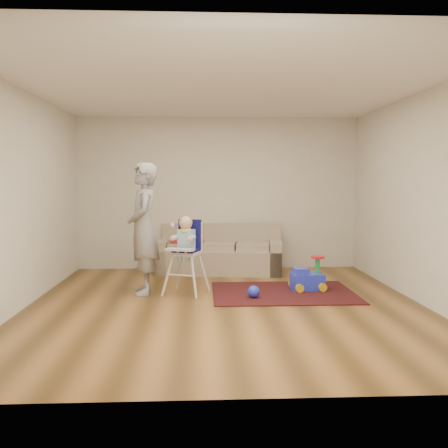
{
  "coord_description": "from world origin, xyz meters",
  "views": [
    {
      "loc": [
        -0.32,
        -6.21,
        1.57
      ],
      "look_at": [
        0.0,
        0.4,
        1.0
      ],
      "focal_mm": 40.0,
      "sensor_mm": 36.0,
      "label": 1
    }
  ],
  "objects_px": {
    "adult": "(143,229)",
    "toy_ball": "(254,292)",
    "ride_on_toy": "(307,273)",
    "sofa": "(219,249)",
    "side_table": "(181,258)",
    "high_chair": "(186,256)"
  },
  "relations": [
    {
      "from": "high_chair",
      "to": "toy_ball",
      "type": "bearing_deg",
      "value": -1.28
    },
    {
      "from": "adult",
      "to": "toy_ball",
      "type": "bearing_deg",
      "value": 65.93
    },
    {
      "from": "toy_ball",
      "to": "adult",
      "type": "xyz_separation_m",
      "value": [
        -1.5,
        0.41,
        0.82
      ]
    },
    {
      "from": "sofa",
      "to": "side_table",
      "type": "height_order",
      "value": "sofa"
    },
    {
      "from": "sofa",
      "to": "high_chair",
      "type": "distance_m",
      "value": 1.69
    },
    {
      "from": "high_chair",
      "to": "side_table",
      "type": "bearing_deg",
      "value": 115.63
    },
    {
      "from": "side_table",
      "to": "ride_on_toy",
      "type": "bearing_deg",
      "value": -42.74
    },
    {
      "from": "sofa",
      "to": "adult",
      "type": "distance_m",
      "value": 1.99
    },
    {
      "from": "sofa",
      "to": "toy_ball",
      "type": "distance_m",
      "value": 2.04
    },
    {
      "from": "sofa",
      "to": "adult",
      "type": "relative_size",
      "value": 1.21
    },
    {
      "from": "side_table",
      "to": "high_chair",
      "type": "distance_m",
      "value": 1.84
    },
    {
      "from": "ride_on_toy",
      "to": "toy_ball",
      "type": "height_order",
      "value": "ride_on_toy"
    },
    {
      "from": "toy_ball",
      "to": "adult",
      "type": "distance_m",
      "value": 1.76
    },
    {
      "from": "ride_on_toy",
      "to": "toy_ball",
      "type": "relative_size",
      "value": 3.02
    },
    {
      "from": "toy_ball",
      "to": "high_chair",
      "type": "relative_size",
      "value": 0.15
    },
    {
      "from": "toy_ball",
      "to": "high_chair",
      "type": "distance_m",
      "value": 1.07
    },
    {
      "from": "toy_ball",
      "to": "side_table",
      "type": "bearing_deg",
      "value": 115.87
    },
    {
      "from": "toy_ball",
      "to": "adult",
      "type": "bearing_deg",
      "value": 164.6
    },
    {
      "from": "adult",
      "to": "side_table",
      "type": "bearing_deg",
      "value": 157.24
    },
    {
      "from": "toy_ball",
      "to": "sofa",
      "type": "bearing_deg",
      "value": 100.91
    },
    {
      "from": "ride_on_toy",
      "to": "toy_ball",
      "type": "bearing_deg",
      "value": -159.86
    },
    {
      "from": "side_table",
      "to": "adult",
      "type": "relative_size",
      "value": 0.25
    }
  ]
}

